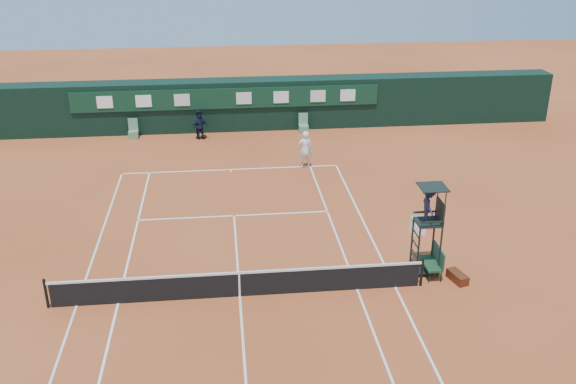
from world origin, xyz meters
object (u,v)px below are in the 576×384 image
object	(u,v)px
cooler	(418,225)
player	(305,149)
tennis_net	(239,284)
player_bench	(434,260)
umpire_chair	(429,212)

from	to	relation	value
cooler	player	distance (m)	8.64
tennis_net	player_bench	xyz separation A→B (m)	(7.08, 0.70, 0.09)
umpire_chair	tennis_net	bearing A→B (deg)	-172.44
player_bench	player	distance (m)	11.58
player_bench	cooler	world-z (taller)	player_bench
tennis_net	player_bench	distance (m)	7.11
tennis_net	cooler	xyz separation A→B (m)	(7.47, 4.00, -0.18)
tennis_net	player	distance (m)	12.43
player_bench	cooler	bearing A→B (deg)	83.13
tennis_net	umpire_chair	bearing A→B (deg)	7.56
umpire_chair	cooler	distance (m)	3.83
cooler	tennis_net	bearing A→B (deg)	-151.87
tennis_net	umpire_chair	world-z (taller)	umpire_chair
player_bench	player	xyz separation A→B (m)	(-3.24, 11.11, 0.38)
tennis_net	player	size ratio (longest dim) A/B	6.58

